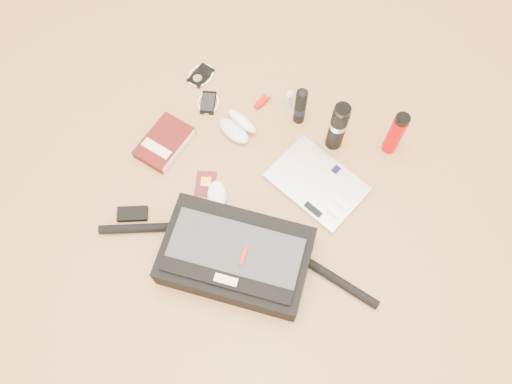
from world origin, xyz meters
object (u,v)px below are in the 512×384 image
messenger_bag (235,256)px  laptop (317,183)px  book (164,143)px  thermos_red (395,134)px  thermos_black (338,127)px

messenger_bag → laptop: 0.44m
book → thermos_red: bearing=31.8°
laptop → thermos_black: size_ratio=1.64×
laptop → thermos_black: bearing=110.3°
thermos_black → book: bearing=-159.1°
thermos_red → book: bearing=-160.6°
book → thermos_black: size_ratio=0.99×
laptop → book: bearing=-153.7°
book → thermos_red: size_ratio=1.12×
messenger_bag → thermos_black: bearing=67.4°
messenger_bag → laptop: (0.18, 0.39, -0.05)m
messenger_bag → thermos_red: (0.40, 0.64, 0.04)m
laptop → messenger_bag: bearing=-92.8°
book → thermos_black: thermos_black is taller
messenger_bag → thermos_black: 0.62m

